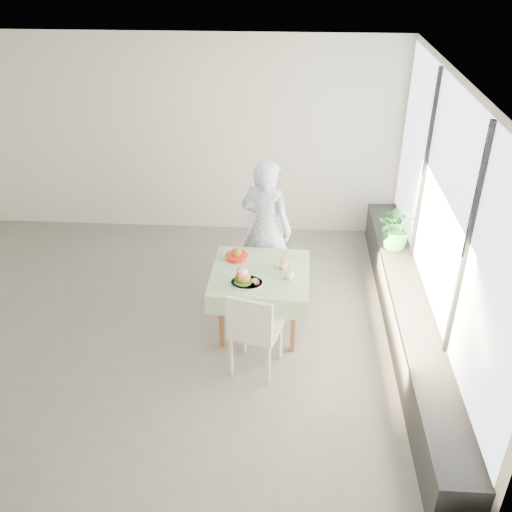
# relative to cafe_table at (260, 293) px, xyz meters

# --- Properties ---
(floor) EXTENTS (6.00, 6.00, 0.00)m
(floor) POSITION_rel_cafe_table_xyz_m (-1.18, -0.07, -0.46)
(floor) COLOR #615F5C
(floor) RESTS_ON ground
(ceiling) EXTENTS (6.00, 6.00, 0.00)m
(ceiling) POSITION_rel_cafe_table_xyz_m (-1.18, -0.07, 2.34)
(ceiling) COLOR white
(ceiling) RESTS_ON ground
(wall_back) EXTENTS (6.00, 0.02, 2.80)m
(wall_back) POSITION_rel_cafe_table_xyz_m (-1.18, 2.43, 0.94)
(wall_back) COLOR silver
(wall_back) RESTS_ON ground
(wall_front) EXTENTS (6.00, 0.02, 2.80)m
(wall_front) POSITION_rel_cafe_table_xyz_m (-1.18, -2.57, 0.94)
(wall_front) COLOR silver
(wall_front) RESTS_ON ground
(wall_right) EXTENTS (0.02, 5.00, 2.80)m
(wall_right) POSITION_rel_cafe_table_xyz_m (1.82, -0.07, 0.94)
(wall_right) COLOR silver
(wall_right) RESTS_ON ground
(window_pane) EXTENTS (0.01, 4.80, 2.18)m
(window_pane) POSITION_rel_cafe_table_xyz_m (1.79, -0.07, 1.19)
(window_pane) COLOR #D1E0F9
(window_pane) RESTS_ON ground
(window_ledge) EXTENTS (0.40, 4.80, 0.50)m
(window_ledge) POSITION_rel_cafe_table_xyz_m (1.62, -0.07, -0.21)
(window_ledge) COLOR black
(window_ledge) RESTS_ON ground
(cafe_table) EXTENTS (1.07, 1.07, 0.74)m
(cafe_table) POSITION_rel_cafe_table_xyz_m (0.00, 0.00, 0.00)
(cafe_table) COLOR brown
(cafe_table) RESTS_ON ground
(chair_far) EXTENTS (0.49, 0.49, 0.93)m
(chair_far) POSITION_rel_cafe_table_xyz_m (-0.02, 0.84, -0.17)
(chair_far) COLOR white
(chair_far) RESTS_ON ground
(chair_near) EXTENTS (0.56, 0.56, 0.97)m
(chair_near) POSITION_rel_cafe_table_xyz_m (-0.01, -0.70, -0.16)
(chair_near) COLOR white
(chair_near) RESTS_ON ground
(diner) EXTENTS (0.75, 0.62, 1.74)m
(diner) POSITION_rel_cafe_table_xyz_m (0.02, 0.74, 0.41)
(diner) COLOR #92B0E9
(diner) RESTS_ON ground
(main_dish) EXTENTS (0.34, 0.34, 0.18)m
(main_dish) POSITION_rel_cafe_table_xyz_m (-0.15, -0.24, 0.34)
(main_dish) COLOR white
(main_dish) RESTS_ON cafe_table
(juice_cup_orange) EXTENTS (0.09, 0.09, 0.26)m
(juice_cup_orange) POSITION_rel_cafe_table_xyz_m (0.25, 0.08, 0.34)
(juice_cup_orange) COLOR white
(juice_cup_orange) RESTS_ON cafe_table
(juice_cup_lemonade) EXTENTS (0.10, 0.10, 0.28)m
(juice_cup_lemonade) POSITION_rel_cafe_table_xyz_m (0.31, -0.11, 0.35)
(juice_cup_lemonade) COLOR white
(juice_cup_lemonade) RESTS_ON cafe_table
(second_dish) EXTENTS (0.26, 0.26, 0.12)m
(second_dish) POSITION_rel_cafe_table_xyz_m (-0.28, 0.27, 0.32)
(second_dish) COLOR red
(second_dish) RESTS_ON cafe_table
(potted_plant) EXTENTS (0.54, 0.47, 0.59)m
(potted_plant) POSITION_rel_cafe_table_xyz_m (1.63, 1.07, 0.33)
(potted_plant) COLOR #2B833A
(potted_plant) RESTS_ON window_ledge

